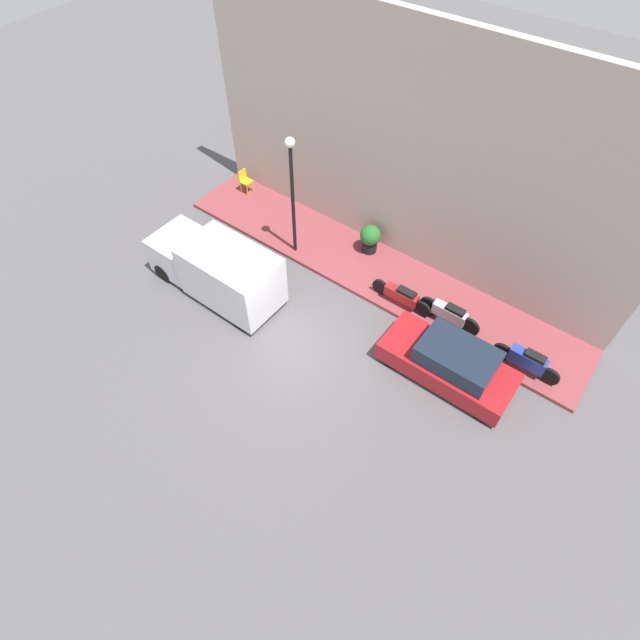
{
  "coord_description": "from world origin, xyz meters",
  "views": [
    {
      "loc": [
        -6.62,
        -6.01,
        12.49
      ],
      "look_at": [
        1.06,
        -0.19,
        0.6
      ],
      "focal_mm": 28.0,
      "sensor_mm": 36.0,
      "label": 1
    }
  ],
  "objects_px": {
    "delivery_van": "(216,268)",
    "streetlamp": "(292,182)",
    "scooter_silver": "(450,314)",
    "potted_plant": "(370,238)",
    "motorcycle_red": "(402,296)",
    "motorcycle_blue": "(527,361)",
    "cafe_chair": "(245,180)",
    "parked_car": "(450,363)"
  },
  "relations": [
    {
      "from": "motorcycle_red",
      "to": "motorcycle_blue",
      "type": "height_order",
      "value": "motorcycle_blue"
    },
    {
      "from": "motorcycle_red",
      "to": "potted_plant",
      "type": "distance_m",
      "value": 2.71
    },
    {
      "from": "scooter_silver",
      "to": "streetlamp",
      "type": "relative_size",
      "value": 0.47
    },
    {
      "from": "streetlamp",
      "to": "cafe_chair",
      "type": "bearing_deg",
      "value": 68.39
    },
    {
      "from": "motorcycle_blue",
      "to": "cafe_chair",
      "type": "distance_m",
      "value": 12.43
    },
    {
      "from": "motorcycle_red",
      "to": "motorcycle_blue",
      "type": "bearing_deg",
      "value": -90.36
    },
    {
      "from": "parked_car",
      "to": "motorcycle_red",
      "type": "bearing_deg",
      "value": 59.14
    },
    {
      "from": "delivery_van",
      "to": "streetlamp",
      "type": "distance_m",
      "value": 3.67
    },
    {
      "from": "parked_car",
      "to": "cafe_chair",
      "type": "distance_m",
      "value": 11.0
    },
    {
      "from": "parked_car",
      "to": "potted_plant",
      "type": "distance_m",
      "value": 5.59
    },
    {
      "from": "delivery_van",
      "to": "motorcycle_red",
      "type": "xyz_separation_m",
      "value": [
        3.02,
        -5.24,
        -0.48
      ]
    },
    {
      "from": "streetlamp",
      "to": "cafe_chair",
      "type": "relative_size",
      "value": 4.86
    },
    {
      "from": "motorcycle_red",
      "to": "potted_plant",
      "type": "bearing_deg",
      "value": 55.87
    },
    {
      "from": "scooter_silver",
      "to": "motorcycle_blue",
      "type": "bearing_deg",
      "value": -94.88
    },
    {
      "from": "cafe_chair",
      "to": "motorcycle_blue",
      "type": "bearing_deg",
      "value": -96.73
    },
    {
      "from": "scooter_silver",
      "to": "cafe_chair",
      "type": "height_order",
      "value": "cafe_chair"
    },
    {
      "from": "parked_car",
      "to": "scooter_silver",
      "type": "distance_m",
      "value": 1.9
    },
    {
      "from": "scooter_silver",
      "to": "potted_plant",
      "type": "distance_m",
      "value": 4.06
    },
    {
      "from": "delivery_van",
      "to": "motorcycle_red",
      "type": "relative_size",
      "value": 2.18
    },
    {
      "from": "streetlamp",
      "to": "potted_plant",
      "type": "distance_m",
      "value": 3.5
    },
    {
      "from": "scooter_silver",
      "to": "motorcycle_red",
      "type": "distance_m",
      "value": 1.62
    },
    {
      "from": "motorcycle_red",
      "to": "potted_plant",
      "type": "relative_size",
      "value": 2.02
    },
    {
      "from": "motorcycle_red",
      "to": "potted_plant",
      "type": "xyz_separation_m",
      "value": [
        1.52,
        2.24,
        0.18
      ]
    },
    {
      "from": "potted_plant",
      "to": "streetlamp",
      "type": "bearing_deg",
      "value": 126.36
    },
    {
      "from": "delivery_van",
      "to": "scooter_silver",
      "type": "bearing_deg",
      "value": -64.84
    },
    {
      "from": "streetlamp",
      "to": "motorcycle_red",
      "type": "bearing_deg",
      "value": -89.28
    },
    {
      "from": "parked_car",
      "to": "motorcycle_blue",
      "type": "bearing_deg",
      "value": -49.99
    },
    {
      "from": "delivery_van",
      "to": "motorcycle_blue",
      "type": "height_order",
      "value": "delivery_van"
    },
    {
      "from": "scooter_silver",
      "to": "potted_plant",
      "type": "xyz_separation_m",
      "value": [
        1.32,
        3.84,
        0.13
      ]
    },
    {
      "from": "motorcycle_red",
      "to": "streetlamp",
      "type": "bearing_deg",
      "value": 90.72
    },
    {
      "from": "parked_car",
      "to": "motorcycle_blue",
      "type": "xyz_separation_m",
      "value": [
        1.46,
        -1.74,
        -0.05
      ]
    },
    {
      "from": "potted_plant",
      "to": "cafe_chair",
      "type": "relative_size",
      "value": 1.17
    },
    {
      "from": "scooter_silver",
      "to": "motorcycle_blue",
      "type": "relative_size",
      "value": 1.02
    },
    {
      "from": "potted_plant",
      "to": "delivery_van",
      "type": "bearing_deg",
      "value": 146.49
    },
    {
      "from": "motorcycle_red",
      "to": "potted_plant",
      "type": "height_order",
      "value": "potted_plant"
    },
    {
      "from": "scooter_silver",
      "to": "cafe_chair",
      "type": "xyz_separation_m",
      "value": [
        1.23,
        9.72,
        0.08
      ]
    },
    {
      "from": "delivery_van",
      "to": "scooter_silver",
      "type": "relative_size",
      "value": 2.27
    },
    {
      "from": "streetlamp",
      "to": "cafe_chair",
      "type": "distance_m",
      "value": 4.66
    },
    {
      "from": "parked_car",
      "to": "potted_plant",
      "type": "relative_size",
      "value": 3.68
    },
    {
      "from": "parked_car",
      "to": "delivery_van",
      "type": "relative_size",
      "value": 0.83
    },
    {
      "from": "potted_plant",
      "to": "cafe_chair",
      "type": "distance_m",
      "value": 5.88
    },
    {
      "from": "cafe_chair",
      "to": "motorcycle_red",
      "type": "bearing_deg",
      "value": -99.99
    }
  ]
}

